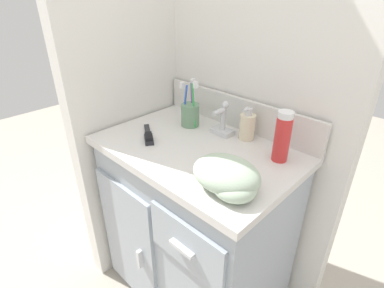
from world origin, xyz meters
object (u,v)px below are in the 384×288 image
Objects in this scene: toothbrush_cup at (190,113)px; shaving_cream_can at (282,137)px; hairbrush at (148,136)px; soap_dispenser at (247,126)px; hand_towel at (228,177)px.

toothbrush_cup is 0.43m from shaving_cream_can.
soap_dispenser is at bearing 78.26° from hairbrush.
hairbrush is (-0.46, -0.22, -0.08)m from shaving_cream_can.
shaving_cream_can reaches higher than hand_towel.
toothbrush_cup reaches higher than soap_dispenser.
toothbrush_cup is at bearing 148.36° from hand_towel.
hairbrush is (-0.03, -0.21, -0.04)m from toothbrush_cup.
soap_dispenser is at bearing 115.94° from hand_towel.
shaving_cream_can is at bearing -16.73° from soap_dispenser.
toothbrush_cup is at bearing 115.81° from hairbrush.
hairbrush is at bearing -135.81° from soap_dispenser.
toothbrush_cup is 1.53× the size of soap_dispenser.
hand_towel is (-0.03, -0.26, -0.05)m from shaving_cream_can.
toothbrush_cup reaches higher than shaving_cream_can.
toothbrush_cup reaches higher than hand_towel.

